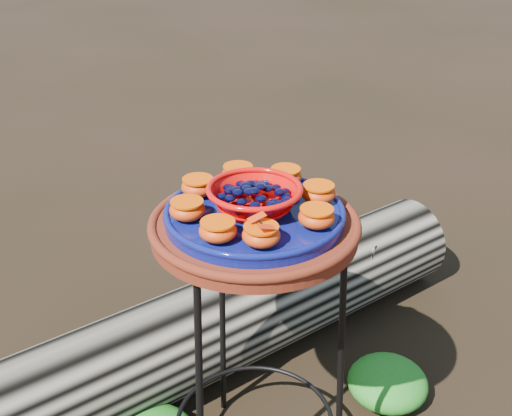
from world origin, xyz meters
name	(u,v)px	position (x,y,z in m)	size (l,w,h in m)	color
plant_stand	(255,360)	(0.00, 0.00, 0.35)	(0.44, 0.44, 0.70)	black
terracotta_saucer	(255,228)	(0.00, 0.00, 0.72)	(0.45, 0.45, 0.04)	maroon
cobalt_plate	(255,215)	(0.00, 0.00, 0.75)	(0.38, 0.38, 0.03)	#070A4B
red_bowl	(255,199)	(0.00, 0.00, 0.79)	(0.19, 0.19, 0.05)	red
glass_gems	(254,182)	(0.00, 0.00, 0.83)	(0.15, 0.15, 0.03)	black
orange_half_0	(261,235)	(-0.05, -0.14, 0.78)	(0.07, 0.07, 0.04)	#B61B12
orange_half_1	(316,217)	(0.08, -0.12, 0.78)	(0.07, 0.07, 0.04)	#B61B12
orange_half_2	(318,193)	(0.14, -0.02, 0.78)	(0.07, 0.07, 0.04)	#B61B12
orange_half_3	(286,177)	(0.12, 0.08, 0.78)	(0.07, 0.07, 0.04)	#B61B12
orange_half_4	(238,174)	(0.02, 0.14, 0.78)	(0.07, 0.07, 0.04)	#B61B12
orange_half_5	(198,187)	(-0.08, 0.12, 0.78)	(0.07, 0.07, 0.04)	#B61B12
orange_half_6	(187,210)	(-0.14, 0.02, 0.78)	(0.07, 0.07, 0.04)	#B61B12
orange_half_7	(218,231)	(-0.12, -0.08, 0.78)	(0.07, 0.07, 0.04)	#B61B12
butterfly	(261,223)	(-0.05, -0.14, 0.81)	(0.07, 0.05, 0.01)	red
driftwood_log	(244,314)	(0.16, 0.42, 0.15)	(1.62, 0.42, 0.30)	black
foliage_right	(388,381)	(0.46, 0.05, 0.06)	(0.24, 0.24, 0.12)	#21671D
foliage_back	(163,333)	(-0.08, 0.53, 0.08)	(0.32, 0.32, 0.16)	#21671D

